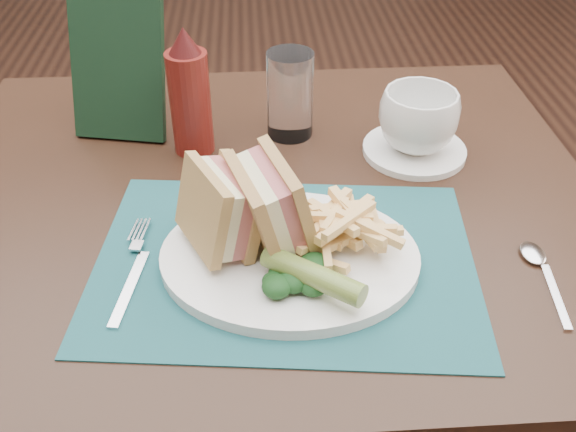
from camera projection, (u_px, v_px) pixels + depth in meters
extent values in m
plane|color=black|center=(264.00, 311.00, 1.72)|extent=(7.00, 7.00, 0.00)
cube|color=#184A4E|center=(285.00, 261.00, 0.75)|extent=(0.47, 0.36, 0.00)
cylinder|color=#5A732C|center=(313.00, 275.00, 0.68)|extent=(0.11, 0.10, 0.03)
cylinder|color=white|center=(414.00, 150.00, 0.94)|extent=(0.18, 0.18, 0.01)
imported|color=white|center=(418.00, 120.00, 0.91)|extent=(0.16, 0.16, 0.09)
cylinder|color=white|center=(290.00, 95.00, 0.95)|extent=(0.08, 0.08, 0.13)
cube|color=black|center=(118.00, 62.00, 0.93)|extent=(0.15, 0.11, 0.22)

